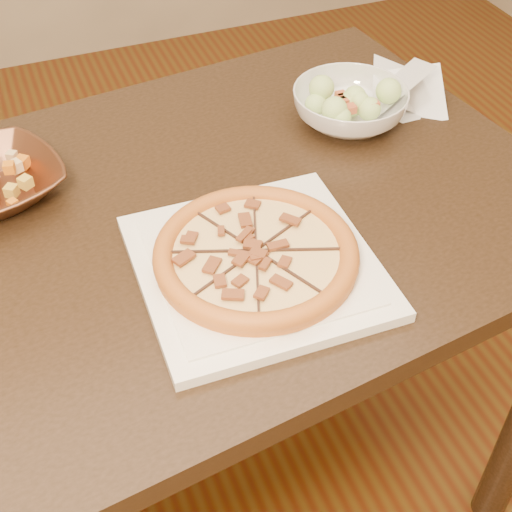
% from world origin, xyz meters
% --- Properties ---
extents(floor, '(4.00, 4.00, 0.02)m').
position_xyz_m(floor, '(0.00, 0.00, -0.01)').
color(floor, '#4D320E').
rests_on(floor, ground).
extents(dining_table, '(1.38, 0.99, 0.75)m').
position_xyz_m(dining_table, '(-0.12, -0.07, 0.64)').
color(dining_table, black).
rests_on(dining_table, floor).
extents(plate, '(0.35, 0.35, 0.02)m').
position_xyz_m(plate, '(-0.04, -0.24, 0.76)').
color(plate, white).
rests_on(plate, dining_table).
extents(pizza, '(0.30, 0.30, 0.03)m').
position_xyz_m(pizza, '(-0.04, -0.24, 0.78)').
color(pizza, '#D35D27').
rests_on(pizza, plate).
extents(salad_bowl, '(0.25, 0.25, 0.07)m').
position_xyz_m(salad_bowl, '(0.27, 0.07, 0.78)').
color(salad_bowl, white).
rests_on(salad_bowl, dining_table).
extents(salad, '(0.12, 0.10, 0.04)m').
position_xyz_m(salad, '(0.27, 0.07, 0.83)').
color(salad, '#C1EF78').
rests_on(salad, salad_bowl).
extents(cling_film, '(0.15, 0.13, 0.05)m').
position_xyz_m(cling_film, '(0.39, 0.10, 0.78)').
color(cling_film, silver).
rests_on(cling_film, dining_table).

